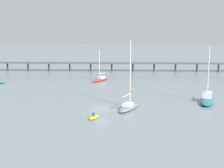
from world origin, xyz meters
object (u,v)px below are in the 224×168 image
pier (167,62)px  sailboat_teal (207,99)px  sailboat_gray (129,105)px  dinghy_yellow (94,117)px  sailboat_red (100,79)px  mooring_buoy_mid (131,90)px

pier → sailboat_teal: bearing=-83.2°
sailboat_gray → dinghy_yellow: size_ratio=3.90×
dinghy_yellow → sailboat_red: bearing=96.1°
sailboat_red → pier: bearing=47.1°
pier → sailboat_gray: (-9.45, -49.23, -2.53)m
pier → dinghy_yellow: bearing=-104.8°
sailboat_teal → sailboat_red: size_ratio=1.31×
sailboat_teal → sailboat_gray: size_ratio=0.89×
pier → mooring_buoy_mid: (-9.72, -33.51, -2.88)m
sailboat_red → mooring_buoy_mid: 16.18m
pier → sailboat_red: size_ratio=11.00×
sailboat_teal → dinghy_yellow: (-19.84, -12.84, -0.56)m
pier → mooring_buoy_mid: 35.01m
sailboat_teal → sailboat_red: (-23.70, 23.01, -0.21)m
sailboat_red → dinghy_yellow: size_ratio=2.63×
sailboat_teal → sailboat_gray: (-14.56, -6.24, -0.11)m
pier → dinghy_yellow: (-14.73, -55.83, -2.98)m
sailboat_gray → sailboat_red: sailboat_gray is taller
sailboat_red → mooring_buoy_mid: (8.87, -13.53, -0.25)m
pier → sailboat_red: sailboat_red is taller
sailboat_red → mooring_buoy_mid: sailboat_red is taller
sailboat_gray → dinghy_yellow: (-5.28, -6.60, -0.45)m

